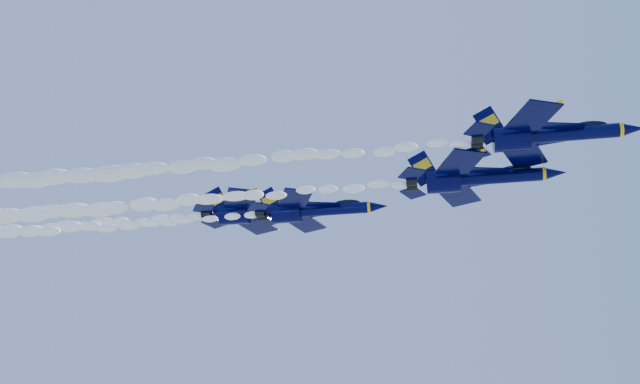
# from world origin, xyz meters

# --- Properties ---
(jet_lead) EXTENTS (16.70, 13.70, 6.20)m
(jet_lead) POSITION_xyz_m (18.89, -11.23, 151.50)
(jet_lead) COLOR #01022F
(smoke_trail_jet_lead) EXTENTS (59.56, 2.26, 2.03)m
(smoke_trail_jet_lead) POSITION_xyz_m (-18.02, -11.23, 151.01)
(smoke_trail_jet_lead) COLOR white
(jet_second) EXTENTS (16.98, 13.93, 6.31)m
(jet_second) POSITION_xyz_m (12.20, -4.57, 150.64)
(jet_second) COLOR #01022F
(smoke_trail_jet_second) EXTENTS (59.56, 2.30, 2.07)m
(smoke_trail_jet_second) POSITION_xyz_m (-24.84, -4.57, 150.14)
(smoke_trail_jet_second) COLOR white
(jet_third) EXTENTS (16.50, 13.53, 6.13)m
(jet_third) POSITION_xyz_m (-7.05, 4.76, 152.38)
(jet_third) COLOR #01022F
(smoke_trail_jet_third) EXTENTS (59.56, 2.23, 2.01)m
(smoke_trail_jet_third) POSITION_xyz_m (-43.88, 4.76, 151.89)
(smoke_trail_jet_third) COLOR white
(jet_fourth) EXTENTS (18.57, 15.24, 6.90)m
(jet_fourth) POSITION_xyz_m (-14.79, 9.56, 154.96)
(jet_fourth) COLOR #01022F
(smoke_trail_jet_fourth) EXTENTS (59.56, 2.52, 2.26)m
(smoke_trail_jet_fourth) POSITION_xyz_m (-52.51, 9.56, 154.45)
(smoke_trail_jet_fourth) COLOR white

